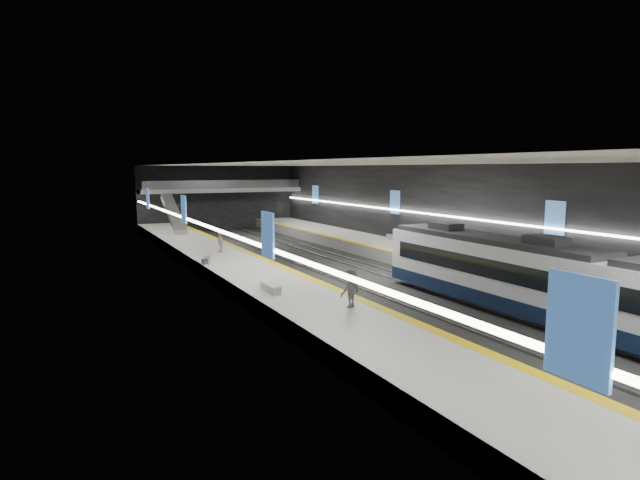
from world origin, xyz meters
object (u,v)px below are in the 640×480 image
passenger_left_a (220,242)px  bench_left_far (207,260)px  bench_right_far (392,237)px  escalator (173,213)px  passenger_left_b (350,289)px  bench_left_near (271,288)px  bench_right_near (555,270)px  train (615,295)px

passenger_left_a → bench_left_far: bearing=-33.3°
bench_right_far → passenger_left_a: passenger_left_a is taller
escalator → passenger_left_b: size_ratio=4.32×
bench_left_far → bench_right_far: bench_right_far is taller
bench_left_near → bench_right_near: size_ratio=1.07×
train → bench_right_near: bearing=51.5°
bench_left_near → passenger_left_b: 5.28m
train → escalator: size_ratio=3.76×
bench_right_near → train: bearing=-145.5°
bench_right_near → passenger_left_b: bearing=168.3°
train → bench_right_far: (7.00, 27.11, -0.97)m
train → bench_right_near: (7.00, 8.81, -0.99)m
bench_left_near → bench_right_far: size_ratio=1.01×
train → bench_right_near: train is taller
bench_right_near → bench_left_far: bearing=127.0°
bench_right_far → passenger_left_b: (-16.04, -19.78, 0.70)m
passenger_left_b → passenger_left_a: bearing=-106.0°
escalator → train: bearing=-77.0°
bench_right_far → escalator: bearing=147.7°
escalator → bench_left_near: (-1.27, -31.36, -1.68)m
escalator → passenger_left_b: bearing=-88.5°
bench_left_near → passenger_left_a: size_ratio=1.13×
bench_left_near → escalator: bearing=87.5°
escalator → bench_left_far: 21.00m
bench_left_near → bench_right_near: 18.56m
train → bench_left_far: (-12.00, 22.59, -0.99)m
bench_right_far → bench_left_near: bearing=-129.0°
bench_right_near → bench_right_far: 18.30m
train → bench_right_far: train is taller
bench_right_near → bench_right_far: bearing=73.0°
escalator → bench_right_far: bearing=-43.8°
bench_left_far → passenger_left_b: size_ratio=0.92×
bench_left_near → bench_left_far: bench_left_near is taller
passenger_left_a → passenger_left_b: 19.62m
train → bench_right_near: 11.30m
bench_left_far → bench_right_far: bearing=35.4°
bench_right_far → bench_left_far: bearing=-155.1°
bench_left_far → escalator: bearing=106.5°
bench_left_far → bench_right_near: (19.00, -13.77, 0.00)m
escalator → bench_left_far: escalator is taller
escalator → passenger_left_b: (0.96, -36.09, -0.98)m
escalator → bench_right_near: escalator is taller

